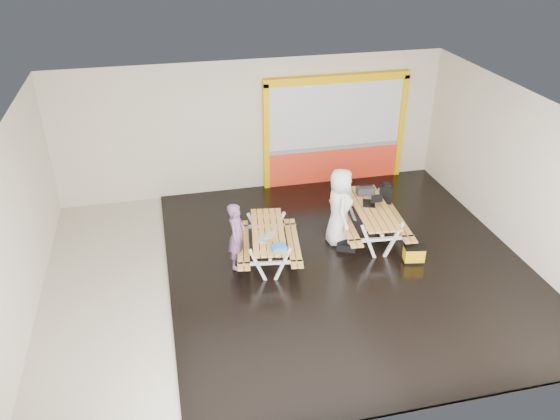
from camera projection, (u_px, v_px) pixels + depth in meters
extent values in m
cube|color=beige|center=(290.00, 272.00, 11.69)|extent=(10.00, 8.00, 0.01)
cube|color=white|center=(291.00, 112.00, 9.99)|extent=(10.00, 8.00, 0.01)
cube|color=beige|center=(253.00, 127.00, 14.25)|extent=(10.00, 0.01, 3.50)
cube|color=beige|center=(362.00, 334.00, 7.43)|extent=(10.00, 0.01, 3.50)
cube|color=beige|center=(17.00, 228.00, 9.86)|extent=(0.01, 8.00, 3.50)
cube|color=beige|center=(518.00, 174.00, 11.82)|extent=(0.01, 8.00, 3.50)
cube|color=black|center=(346.00, 263.00, 11.92)|extent=(7.50, 7.98, 0.05)
cube|color=#FA3B20|center=(333.00, 165.00, 15.23)|extent=(3.60, 0.12, 1.00)
cube|color=gray|center=(334.00, 147.00, 14.97)|extent=(3.60, 0.14, 0.10)
cube|color=silver|center=(336.00, 115.00, 14.54)|extent=(3.60, 0.08, 1.72)
cube|color=#FDBD00|center=(266.00, 138.00, 14.39)|extent=(0.14, 0.16, 2.90)
cube|color=#FDBD00|center=(401.00, 127.00, 15.13)|extent=(0.14, 0.16, 2.90)
cube|color=#FDBD00|center=(338.00, 79.00, 14.06)|extent=(3.88, 0.16, 0.20)
cube|color=gold|center=(255.00, 232.00, 11.65)|extent=(0.41, 1.92, 0.04)
cube|color=gold|center=(262.00, 232.00, 11.65)|extent=(0.41, 1.92, 0.04)
cube|color=gold|center=(268.00, 231.00, 11.66)|extent=(0.41, 1.92, 0.04)
cube|color=gold|center=(275.00, 231.00, 11.67)|extent=(0.41, 1.92, 0.04)
cube|color=gold|center=(281.00, 231.00, 11.68)|extent=(0.41, 1.92, 0.04)
cube|color=white|center=(258.00, 265.00, 11.17)|extent=(0.36, 0.11, 0.77)
cube|color=white|center=(283.00, 264.00, 11.21)|extent=(0.36, 0.11, 0.77)
cube|color=white|center=(270.00, 263.00, 11.17)|extent=(1.31, 0.26, 0.06)
cube|color=white|center=(270.00, 253.00, 11.05)|extent=(0.65, 0.16, 0.06)
cube|color=white|center=(255.00, 228.00, 12.45)|extent=(0.36, 0.11, 0.77)
cube|color=white|center=(278.00, 227.00, 12.49)|extent=(0.36, 0.11, 0.77)
cube|color=white|center=(266.00, 226.00, 12.45)|extent=(1.31, 0.26, 0.06)
cube|color=white|center=(266.00, 216.00, 12.33)|extent=(0.65, 0.16, 0.06)
cube|color=white|center=(268.00, 239.00, 11.76)|extent=(0.30, 1.57, 0.06)
cube|color=gold|center=(240.00, 244.00, 11.76)|extent=(0.41, 1.92, 0.04)
cube|color=gold|center=(246.00, 244.00, 11.77)|extent=(0.41, 1.92, 0.04)
cube|color=gold|center=(290.00, 242.00, 11.83)|extent=(0.41, 1.92, 0.04)
cube|color=gold|center=(296.00, 242.00, 11.84)|extent=(0.41, 1.92, 0.04)
cube|color=gold|center=(358.00, 208.00, 12.38)|extent=(0.31, 2.14, 0.04)
cube|color=gold|center=(365.00, 208.00, 12.40)|extent=(0.31, 2.14, 0.04)
cube|color=gold|center=(372.00, 208.00, 12.42)|extent=(0.31, 2.14, 0.04)
cube|color=gold|center=(378.00, 207.00, 12.44)|extent=(0.31, 2.14, 0.04)
cube|color=gold|center=(385.00, 207.00, 12.46)|extent=(0.31, 2.14, 0.04)
cube|color=white|center=(368.00, 242.00, 11.87)|extent=(0.40, 0.10, 0.86)
cube|color=white|center=(393.00, 240.00, 11.94)|extent=(0.40, 0.10, 0.86)
cube|color=white|center=(381.00, 239.00, 11.88)|extent=(1.46, 0.19, 0.06)
cube|color=white|center=(382.00, 228.00, 11.74)|extent=(0.72, 0.12, 0.06)
cube|color=white|center=(349.00, 206.00, 13.27)|extent=(0.40, 0.10, 0.86)
cube|color=white|center=(372.00, 205.00, 13.34)|extent=(0.40, 0.10, 0.86)
cube|color=white|center=(361.00, 204.00, 13.28)|extent=(1.46, 0.19, 0.06)
cube|color=white|center=(362.00, 193.00, 13.15)|extent=(0.72, 0.12, 0.06)
cube|color=white|center=(371.00, 216.00, 12.52)|extent=(0.21, 1.75, 0.06)
cube|color=gold|center=(342.00, 222.00, 12.49)|extent=(0.31, 2.14, 0.04)
cube|color=gold|center=(348.00, 222.00, 12.51)|extent=(0.31, 2.14, 0.04)
cube|color=gold|center=(392.00, 218.00, 12.64)|extent=(0.31, 2.14, 0.04)
cube|color=gold|center=(399.00, 218.00, 12.66)|extent=(0.31, 2.14, 0.04)
imported|color=#6E466B|center=(237.00, 236.00, 11.40)|extent=(0.56, 0.64, 1.47)
imported|color=white|center=(340.00, 207.00, 12.29)|extent=(0.73, 0.98, 1.83)
cube|color=silver|center=(263.00, 239.00, 11.35)|extent=(0.31, 0.36, 0.02)
cube|color=silver|center=(269.00, 235.00, 11.28)|extent=(0.30, 0.35, 0.06)
cube|color=silver|center=(269.00, 235.00, 11.28)|extent=(0.26, 0.30, 0.05)
cube|color=black|center=(369.00, 203.00, 12.53)|extent=(0.39, 0.45, 0.02)
cube|color=black|center=(377.00, 199.00, 12.45)|extent=(0.37, 0.44, 0.07)
cube|color=silver|center=(377.00, 198.00, 12.45)|extent=(0.31, 0.39, 0.06)
cube|color=blue|center=(279.00, 247.00, 11.01)|extent=(0.31, 0.23, 0.09)
cube|color=black|center=(365.00, 191.00, 12.90)|extent=(0.43, 0.24, 0.19)
cylinder|color=black|center=(366.00, 186.00, 12.83)|extent=(0.31, 0.05, 0.02)
cube|color=black|center=(386.00, 194.00, 13.17)|extent=(0.36, 0.30, 0.43)
cylinder|color=black|center=(387.00, 185.00, 13.05)|extent=(0.26, 0.26, 0.11)
cube|color=black|center=(346.00, 246.00, 12.34)|extent=(0.50, 0.45, 0.15)
cube|color=black|center=(413.00, 260.00, 11.93)|extent=(0.49, 0.36, 0.04)
cube|color=orange|center=(414.00, 254.00, 11.84)|extent=(0.46, 0.34, 0.33)
cube|color=black|center=(415.00, 247.00, 11.76)|extent=(0.49, 0.36, 0.03)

